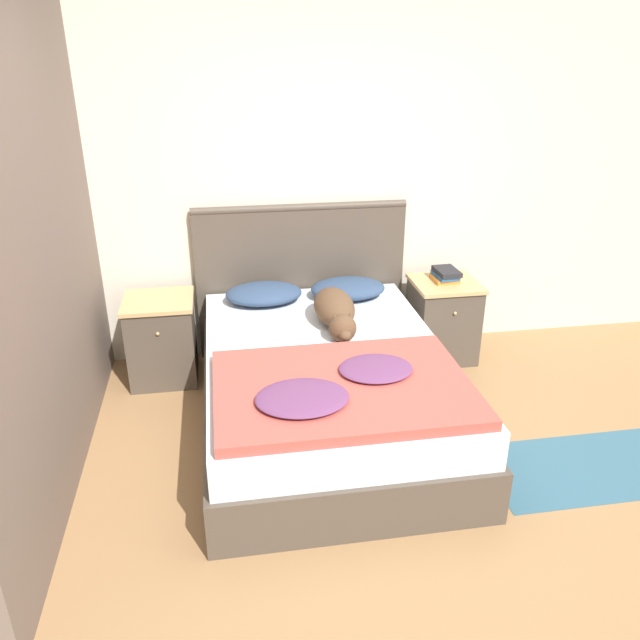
{
  "coord_description": "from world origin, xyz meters",
  "views": [
    {
      "loc": [
        -0.64,
        -2.3,
        2.21
      ],
      "look_at": [
        -0.06,
        1.2,
        0.63
      ],
      "focal_mm": 35.0,
      "sensor_mm": 36.0,
      "label": 1
    }
  ],
  "objects_px": {
    "nightstand_left": "(162,339)",
    "nightstand_right": "(443,319)",
    "pillow_right": "(348,288)",
    "pillow_left": "(264,294)",
    "bed": "(326,388)",
    "book_stack": "(446,275)",
    "dog": "(336,311)"
  },
  "relations": [
    {
      "from": "bed",
      "to": "book_stack",
      "type": "height_order",
      "value": "book_stack"
    },
    {
      "from": "bed",
      "to": "dog",
      "type": "xyz_separation_m",
      "value": [
        0.12,
        0.34,
        0.37
      ]
    },
    {
      "from": "pillow_left",
      "to": "pillow_right",
      "type": "bearing_deg",
      "value": 0.0
    },
    {
      "from": "pillow_left",
      "to": "nightstand_right",
      "type": "bearing_deg",
      "value": -1.09
    },
    {
      "from": "nightstand_left",
      "to": "book_stack",
      "type": "distance_m",
      "value": 2.09
    },
    {
      "from": "pillow_right",
      "to": "nightstand_left",
      "type": "bearing_deg",
      "value": -178.91
    },
    {
      "from": "nightstand_right",
      "to": "pillow_right",
      "type": "xyz_separation_m",
      "value": [
        -0.73,
        0.03,
        0.29
      ]
    },
    {
      "from": "nightstand_left",
      "to": "book_stack",
      "type": "height_order",
      "value": "book_stack"
    },
    {
      "from": "nightstand_left",
      "to": "pillow_right",
      "type": "height_order",
      "value": "pillow_right"
    },
    {
      "from": "nightstand_right",
      "to": "book_stack",
      "type": "distance_m",
      "value": 0.35
    },
    {
      "from": "book_stack",
      "to": "nightstand_right",
      "type": "bearing_deg",
      "value": -96.49
    },
    {
      "from": "nightstand_right",
      "to": "book_stack",
      "type": "height_order",
      "value": "book_stack"
    },
    {
      "from": "bed",
      "to": "book_stack",
      "type": "relative_size",
      "value": 8.89
    },
    {
      "from": "nightstand_left",
      "to": "pillow_right",
      "type": "distance_m",
      "value": 1.36
    },
    {
      "from": "dog",
      "to": "nightstand_right",
      "type": "bearing_deg",
      "value": 25.75
    },
    {
      "from": "nightstand_left",
      "to": "nightstand_right",
      "type": "distance_m",
      "value": 2.06
    },
    {
      "from": "dog",
      "to": "book_stack",
      "type": "xyz_separation_m",
      "value": [
        0.91,
        0.46,
        0.02
      ]
    },
    {
      "from": "book_stack",
      "to": "dog",
      "type": "bearing_deg",
      "value": -153.06
    },
    {
      "from": "nightstand_right",
      "to": "dog",
      "type": "relative_size",
      "value": 0.84
    },
    {
      "from": "pillow_left",
      "to": "book_stack",
      "type": "distance_m",
      "value": 1.34
    },
    {
      "from": "nightstand_left",
      "to": "pillow_left",
      "type": "height_order",
      "value": "pillow_left"
    },
    {
      "from": "nightstand_right",
      "to": "pillow_right",
      "type": "distance_m",
      "value": 0.78
    },
    {
      "from": "nightstand_left",
      "to": "nightstand_right",
      "type": "relative_size",
      "value": 1.0
    },
    {
      "from": "bed",
      "to": "pillow_left",
      "type": "bearing_deg",
      "value": 110.66
    },
    {
      "from": "pillow_left",
      "to": "book_stack",
      "type": "bearing_deg",
      "value": -0.01
    },
    {
      "from": "pillow_left",
      "to": "pillow_right",
      "type": "distance_m",
      "value": 0.61
    },
    {
      "from": "nightstand_right",
      "to": "pillow_right",
      "type": "bearing_deg",
      "value": 178.0
    },
    {
      "from": "bed",
      "to": "nightstand_right",
      "type": "relative_size",
      "value": 3.44
    },
    {
      "from": "dog",
      "to": "book_stack",
      "type": "relative_size",
      "value": 3.06
    },
    {
      "from": "nightstand_left",
      "to": "pillow_right",
      "type": "relative_size",
      "value": 1.13
    },
    {
      "from": "bed",
      "to": "pillow_right",
      "type": "xyz_separation_m",
      "value": [
        0.3,
        0.8,
        0.33
      ]
    },
    {
      "from": "nightstand_right",
      "to": "dog",
      "type": "height_order",
      "value": "dog"
    }
  ]
}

